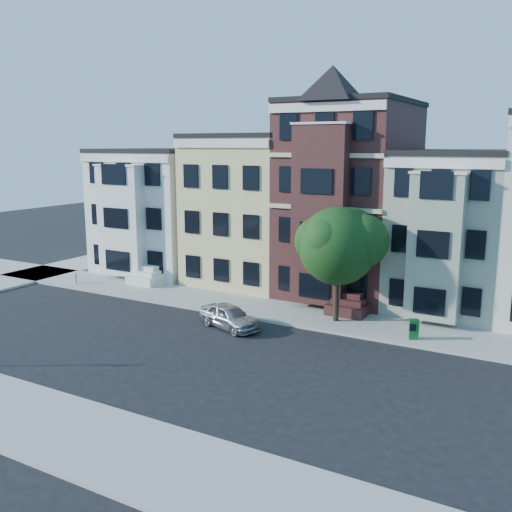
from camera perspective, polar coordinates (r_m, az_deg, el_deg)
The scene contains 11 objects.
ground at distance 25.83m, azimuth -2.40°, elevation -10.74°, with size 120.00×120.00×0.00m, color black.
far_sidewalk at distance 32.48m, azimuth 5.10°, elevation -6.01°, with size 60.00×4.00×0.15m, color #9E9B93.
near_sidewalk at distance 20.11m, azimuth -15.12°, elevation -17.60°, with size 60.00×4.00×0.15m, color #9E9B93.
house_white at distance 44.80m, azimuth -9.01°, elevation 4.42°, with size 8.00×9.00×9.00m, color white.
house_yellow at distance 40.28m, azimuth -0.04°, elevation 4.54°, with size 7.00×9.00×10.00m, color #DACB87.
house_brown at distance 37.25m, azimuth 9.42°, elevation 5.40°, with size 7.00×9.00×12.00m, color #3C1D1B.
house_green at distance 35.75m, azimuth 19.17°, elevation 2.27°, with size 6.00×9.00×9.00m, color gray.
street_tree at distance 30.69m, azimuth 8.16°, elevation 0.48°, with size 6.63×6.63×7.71m, color #1D4A17, non-canonical shape.
parked_car at distance 30.40m, azimuth -2.67°, elevation -6.05°, with size 1.53×3.80×1.29m, color #ABADB2.
newspaper_box at distance 29.39m, azimuth 15.50°, elevation -7.06°, with size 0.45×0.40×0.99m, color #125622.
fire_hydrant at distance 41.30m, azimuth -17.61°, elevation -2.22°, with size 0.22×0.22×0.62m, color beige.
Camera 1 is at (12.71, -20.33, 9.60)m, focal length 40.00 mm.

